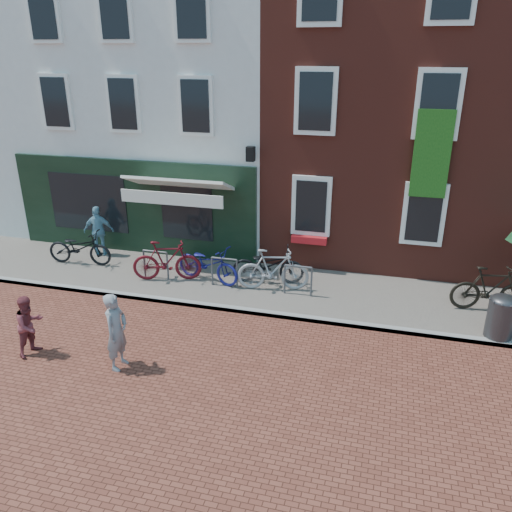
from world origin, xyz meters
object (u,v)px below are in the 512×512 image
(boy, at_px, (30,325))
(bicycle_2, at_px, (208,263))
(litter_bin, at_px, (501,314))
(bicycle_4, at_px, (268,265))
(bicycle_5, at_px, (491,289))
(bicycle_0, at_px, (80,248))
(bicycle_3, at_px, (273,270))
(cafe_person, at_px, (99,231))
(woman, at_px, (116,331))
(bicycle_1, at_px, (167,261))

(boy, height_order, bicycle_2, boy)
(bicycle_2, bearing_deg, litter_bin, -82.59)
(bicycle_4, height_order, bicycle_5, bicycle_5)
(boy, xyz_separation_m, bicycle_5, (9.65, 4.39, 0.00))
(bicycle_0, bearing_deg, bicycle_3, -96.81)
(bicycle_2, height_order, bicycle_4, same)
(cafe_person, bearing_deg, boy, 89.49)
(woman, xyz_separation_m, bicycle_0, (-3.67, 4.36, -0.21))
(woman, distance_m, bicycle_2, 4.24)
(boy, xyz_separation_m, bicycle_0, (-1.63, 4.37, -0.06))
(cafe_person, relative_size, bicycle_3, 0.82)
(woman, distance_m, bicycle_1, 4.05)
(boy, xyz_separation_m, cafe_person, (-1.45, 5.20, 0.21))
(bicycle_2, height_order, bicycle_3, bicycle_3)
(cafe_person, height_order, bicycle_0, cafe_person)
(bicycle_0, xyz_separation_m, bicycle_5, (11.29, 0.02, 0.06))
(bicycle_5, bearing_deg, woman, 110.00)
(boy, bearing_deg, bicycle_5, -52.46)
(boy, bearing_deg, bicycle_0, 33.55)
(bicycle_4, xyz_separation_m, bicycle_5, (5.60, -0.16, 0.06))
(bicycle_2, bearing_deg, boy, 166.17)
(bicycle_3, relative_size, bicycle_4, 0.97)
(litter_bin, height_order, bicycle_0, litter_bin)
(cafe_person, distance_m, bicycle_2, 4.02)
(cafe_person, relative_size, bicycle_1, 0.82)
(woman, height_order, cafe_person, cafe_person)
(litter_bin, xyz_separation_m, cafe_person, (-11.14, 2.09, 0.22))
(bicycle_1, bearing_deg, bicycle_5, -103.39)
(cafe_person, xyz_separation_m, bicycle_1, (2.79, -1.20, -0.21))
(cafe_person, bearing_deg, bicycle_3, 153.60)
(bicycle_5, bearing_deg, bicycle_2, 81.40)
(bicycle_2, distance_m, bicycle_4, 1.65)
(bicycle_3, bearing_deg, bicycle_0, 76.12)
(cafe_person, bearing_deg, bicycle_0, 61.41)
(bicycle_0, relative_size, bicycle_4, 1.00)
(bicycle_5, bearing_deg, cafe_person, 75.92)
(litter_bin, bearing_deg, bicycle_5, 91.75)
(bicycle_2, xyz_separation_m, bicycle_3, (1.85, -0.07, 0.06))
(bicycle_0, xyz_separation_m, bicycle_4, (5.69, 0.18, 0.00))
(bicycle_2, xyz_separation_m, bicycle_4, (1.62, 0.33, 0.00))
(bicycle_0, bearing_deg, cafe_person, -17.16)
(cafe_person, xyz_separation_m, bicycle_4, (5.51, -0.64, -0.26))
(boy, relative_size, bicycle_4, 0.69)
(bicycle_0, height_order, bicycle_4, same)
(boy, height_order, bicycle_1, boy)
(woman, relative_size, bicycle_4, 0.84)
(bicycle_0, relative_size, bicycle_5, 1.03)
(bicycle_1, height_order, bicycle_3, same)
(bicycle_2, relative_size, bicycle_3, 1.03)
(boy, xyz_separation_m, bicycle_4, (4.06, 4.56, -0.06))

